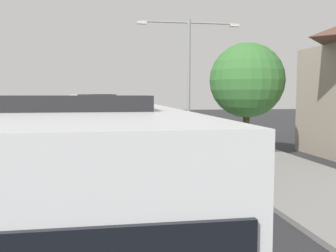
% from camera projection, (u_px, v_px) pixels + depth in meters
% --- Properties ---
extents(bus_lead, '(2.58, 11.97, 3.21)m').
position_uv_depth(bus_lead, '(87.00, 170.00, 7.67)').
color(bus_lead, silver).
rests_on(bus_lead, ground_plane).
extents(bus_second_in_line, '(2.58, 11.83, 3.21)m').
position_uv_depth(bus_second_in_line, '(99.00, 121.00, 21.29)').
color(bus_second_in_line, '#33724C').
rests_on(bus_second_in_line, ground_plane).
extents(bus_middle, '(2.58, 11.89, 3.21)m').
position_uv_depth(bus_middle, '(102.00, 111.00, 34.64)').
color(bus_middle, silver).
rests_on(bus_middle, ground_plane).
extents(bus_fourth_in_line, '(2.58, 12.41, 3.21)m').
position_uv_depth(bus_fourth_in_line, '(103.00, 106.00, 47.58)').
color(bus_fourth_in_line, '#284C8C').
rests_on(bus_fourth_in_line, ground_plane).
extents(white_suv, '(1.86, 4.63, 1.90)m').
position_uv_depth(white_suv, '(200.00, 155.00, 13.56)').
color(white_suv, navy).
rests_on(white_suv, ground_plane).
extents(box_truck_oncoming, '(2.35, 7.56, 3.15)m').
position_uv_depth(box_truck_oncoming, '(80.00, 105.00, 53.45)').
color(box_truck_oncoming, navy).
rests_on(box_truck_oncoming, ground_plane).
extents(streetlamp_mid, '(6.26, 0.28, 7.57)m').
position_uv_depth(streetlamp_mid, '(189.00, 67.00, 23.06)').
color(streetlamp_mid, gray).
rests_on(streetlamp_mid, sidewalk).
extents(roadside_tree, '(3.64, 3.64, 5.57)m').
position_uv_depth(roadside_tree, '(247.00, 81.00, 18.48)').
color(roadside_tree, '#4C3823').
rests_on(roadside_tree, sidewalk).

